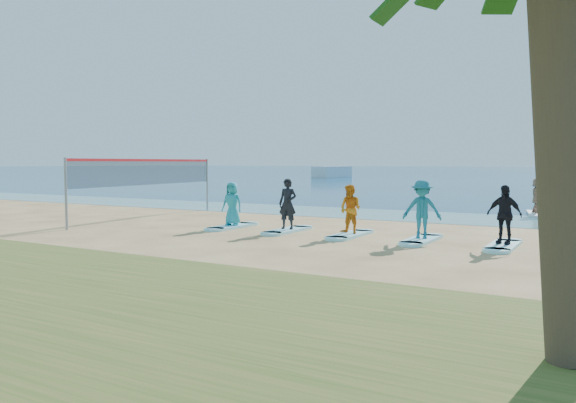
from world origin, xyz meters
The scene contains 16 objects.
ground centered at (0.00, 0.00, 0.00)m, with size 600.00×600.00×0.00m, color tan.
shallow_water centered at (0.00, 10.50, 0.01)m, with size 600.00×600.00×0.00m, color teal.
volleyball_net centered at (-9.07, 4.07, 1.90)m, with size 1.03×9.04×2.50m.
paddleboard centered at (4.82, 13.54, 0.06)m, with size 0.70×3.00×0.12m, color silver.
paddleboarder centered at (4.82, 13.54, 0.88)m, with size 1.41×0.45×1.53m, color tan.
boat_offshore_a centered at (-29.77, 64.70, 0.00)m, with size 2.77×7.47×1.72m, color silver.
surfboard_0 centered at (-4.03, 3.00, 0.04)m, with size 0.70×2.20×0.09m, color #A4F5FF.
student_0 centered at (-4.03, 3.00, 0.86)m, with size 0.75×0.49×1.54m, color teal.
surfboard_1 centered at (-1.74, 3.00, 0.04)m, with size 0.70×2.20×0.09m, color #A4F5FF.
student_1 centered at (-1.74, 3.00, 0.94)m, with size 0.62×0.41×1.70m, color black.
surfboard_2 centered at (0.55, 3.00, 0.04)m, with size 0.70×2.20×0.09m, color #A4F5FF.
student_2 centered at (0.55, 3.00, 0.86)m, with size 0.75×0.58×1.54m, color orange.
surfboard_3 centered at (2.84, 3.00, 0.04)m, with size 0.70×2.20×0.09m, color #A4F5FF.
student_3 centered at (2.84, 3.00, 0.96)m, with size 1.12×0.64×1.73m, color #1A6B7E.
surfboard_4 centered at (5.13, 3.00, 0.04)m, with size 0.70×2.20×0.09m, color #A4F5FF.
student_4 centered at (5.13, 3.00, 0.90)m, with size 0.95×0.40×1.63m, color black.
Camera 1 is at (7.69, -13.21, 2.33)m, focal length 35.00 mm.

